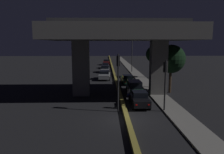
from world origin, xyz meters
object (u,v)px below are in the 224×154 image
object	(u,v)px
car_dark_red_fourth_oncoming	(106,62)
car_black_lead	(139,99)
car_silver_lead_oncoming	(104,75)
pedestrian_on_sidewalk	(155,82)
street_lamp	(131,50)
car_dark_green_second	(134,87)
car_dark_green_third	(127,79)
traffic_light_left_of_median	(118,73)
motorcycle_blue_filtering_near	(129,94)
traffic_light_right_of_median	(165,77)
car_silver_second_oncoming	(105,69)
car_grey_third_oncoming	(105,66)

from	to	relation	value
car_dark_red_fourth_oncoming	car_black_lead	bearing A→B (deg)	3.04
car_silver_lead_oncoming	pedestrian_on_sidewalk	distance (m)	10.96
street_lamp	car_dark_green_second	world-z (taller)	street_lamp
car_black_lead	car_dark_green_third	distance (m)	12.89
car_silver_lead_oncoming	traffic_light_left_of_median	bearing A→B (deg)	6.70
car_dark_green_second	traffic_light_left_of_median	bearing A→B (deg)	160.53
motorcycle_blue_filtering_near	pedestrian_on_sidewalk	size ratio (longest dim) A/B	1.13
traffic_light_left_of_median	car_dark_green_second	world-z (taller)	traffic_light_left_of_median
car_dark_green_second	car_silver_lead_oncoming	world-z (taller)	car_dark_green_second
traffic_light_left_of_median	traffic_light_right_of_median	xyz separation A→B (m)	(4.38, 0.01, -0.38)
car_black_lead	car_dark_green_third	size ratio (longest dim) A/B	0.92
street_lamp	car_silver_lead_oncoming	world-z (taller)	street_lamp
traffic_light_right_of_median	street_lamp	xyz separation A→B (m)	(0.12, 29.30, 1.72)
car_dark_red_fourth_oncoming	pedestrian_on_sidewalk	xyz separation A→B (m)	(6.92, -35.92, 0.10)
street_lamp	car_dark_red_fourth_oncoming	xyz separation A→B (m)	(-5.47, 17.55, -4.23)
car_dark_green_third	car_black_lead	bearing A→B (deg)	178.21
car_silver_second_oncoming	car_grey_third_oncoming	size ratio (longest dim) A/B	0.97
pedestrian_on_sidewalk	car_silver_second_oncoming	bearing A→B (deg)	111.84
car_dark_green_third	car_dark_red_fourth_oncoming	distance (m)	32.26
car_grey_third_oncoming	pedestrian_on_sidewalk	bearing A→B (deg)	14.47
traffic_light_left_of_median	street_lamp	bearing A→B (deg)	81.28
car_dark_green_third	car_grey_third_oncoming	size ratio (longest dim) A/B	1.11
traffic_light_right_of_median	motorcycle_blue_filtering_near	bearing A→B (deg)	120.24
street_lamp	motorcycle_blue_filtering_near	bearing A→B (deg)	-96.96
car_silver_second_oncoming	motorcycle_blue_filtering_near	world-z (taller)	car_silver_second_oncoming
car_silver_lead_oncoming	pedestrian_on_sidewalk	bearing A→B (deg)	44.49
car_silver_second_oncoming	car_dark_red_fourth_oncoming	distance (m)	17.86
traffic_light_left_of_median	car_silver_lead_oncoming	world-z (taller)	traffic_light_left_of_median
car_grey_third_oncoming	car_dark_red_fourth_oncoming	xyz separation A→B (m)	(0.25, 9.28, 0.14)
street_lamp	car_dark_green_second	size ratio (longest dim) A/B	2.17
car_dark_green_second	car_dark_red_fourth_oncoming	xyz separation A→B (m)	(-3.51, 39.40, -0.06)
traffic_light_right_of_median	car_silver_second_oncoming	size ratio (longest dim) A/B	1.21
car_dark_red_fourth_oncoming	pedestrian_on_sidewalk	distance (m)	36.58
car_silver_lead_oncoming	traffic_light_right_of_median	bearing A→B (deg)	19.35
traffic_light_left_of_median	car_black_lead	bearing A→B (deg)	38.94
traffic_light_left_of_median	pedestrian_on_sidewalk	xyz separation A→B (m)	(5.94, 10.94, -2.79)
traffic_light_left_of_median	car_black_lead	distance (m)	4.18
car_dark_green_third	car_silver_lead_oncoming	size ratio (longest dim) A/B	1.00
car_black_lead	car_silver_lead_oncoming	bearing A→B (deg)	12.48
pedestrian_on_sidewalk	traffic_light_right_of_median	bearing A→B (deg)	-98.15
car_dark_green_second	car_silver_second_oncoming	world-z (taller)	car_dark_green_second
traffic_light_right_of_median	pedestrian_on_sidewalk	world-z (taller)	traffic_light_right_of_median
car_dark_green_second	car_dark_green_third	distance (m)	7.31
car_silver_lead_oncoming	car_dark_red_fourth_oncoming	distance (m)	27.77
car_black_lead	car_dark_green_third	world-z (taller)	car_black_lead
motorcycle_blue_filtering_near	car_silver_second_oncoming	bearing A→B (deg)	10.29
traffic_light_right_of_median	pedestrian_on_sidewalk	bearing A→B (deg)	81.85
car_silver_lead_oncoming	car_dark_green_third	bearing A→B (deg)	43.31
traffic_light_right_of_median	car_silver_second_oncoming	distance (m)	29.65
traffic_light_left_of_median	car_silver_second_oncoming	world-z (taller)	traffic_light_left_of_median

